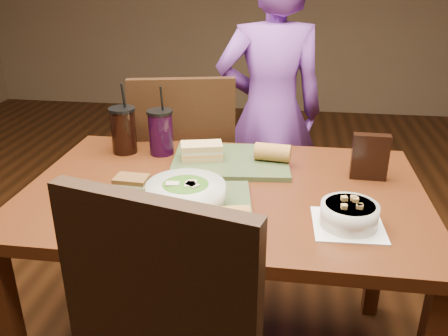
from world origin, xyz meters
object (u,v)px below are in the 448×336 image
Objects in this scene: cup_berry at (161,132)px; baguette_near at (225,218)px; sandwich_far at (202,151)px; chip_bag at (370,157)px; dining_table at (224,212)px; diner at (270,114)px; salad_bowl at (186,193)px; tray_far at (231,161)px; baguette_far at (273,152)px; soup_bowl at (349,214)px; chair_far at (190,170)px; cup_cola at (123,130)px; tray_near at (181,206)px; sandwich_near at (132,184)px.

baguette_near is at bearing -59.82° from cup_berry.
sandwich_far is 0.59m from chip_bag.
dining_table is 0.88× the size of diner.
salad_bowl is 1.76× the size of baguette_near.
diner is at bearing 118.51° from chip_bag.
tray_far is at bearing 68.73° from diner.
diner is 0.68m from tray_far.
soup_bowl is at bearing -60.24° from baguette_far.
diner is 1.18m from baguette_near.
dining_table is 6.40× the size of soup_bowl.
soup_bowl is 0.76× the size of cup_berry.
baguette_far is at bearing -40.84° from chair_far.
cup_berry is (-0.43, 0.06, 0.04)m from baguette_far.
cup_cola reaches higher than soup_bowl.
baguette_near is (0.15, -0.13, 0.04)m from tray_near.
chair_far is 0.51m from diner.
soup_bowl is at bearing -29.48° from cup_cola.
diner is at bearing 87.02° from baguette_near.
baguette_far is 0.44m from cup_berry.
soup_bowl is 0.74× the size of cup_cola.
sandwich_far reaches higher than tray_far.
chip_bag is at bearing -9.50° from cup_berry.
chair_far is 0.44m from sandwich_far.
cup_cola reaches higher than sandwich_near.
cup_berry is at bearing 172.59° from baguette_far.
soup_bowl is at bearing -2.78° from salad_bowl.
chip_bag reaches higher than tray_near.
baguette_far is (0.25, 0.38, 0.04)m from tray_near.
cup_cola reaches higher than salad_bowl.
sandwich_near is at bearing -131.33° from tray_far.
sandwich_near is (-0.04, -0.65, 0.23)m from chair_far.
soup_bowl is at bearing -104.03° from chip_bag.
cup_cola is at bearing 130.35° from baguette_near.
diner reaches higher than tray_near.
dining_table is 8.19× the size of chip_bag.
diner is at bearing 104.34° from soup_bowl.
cup_berry is 0.77m from chip_bag.
chair_far is 0.75m from tray_near.
cup_berry reaches higher than sandwich_far.
dining_table is 4.72× the size of cup_cola.
tray_near is 0.05m from salad_bowl.
salad_bowl is 1.83× the size of baguette_far.
cup_berry is (-0.19, 0.44, 0.03)m from salad_bowl.
tray_far is (0.23, -0.34, 0.20)m from chair_far.
salad_bowl is at bearing -18.42° from tray_near.
cup_cola reaches higher than dining_table.
diner reaches higher than salad_bowl.
chair_far is 0.99m from soup_bowl.
tray_near is at bearing -67.99° from cup_berry.
sandwich_near reaches higher than dining_table.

